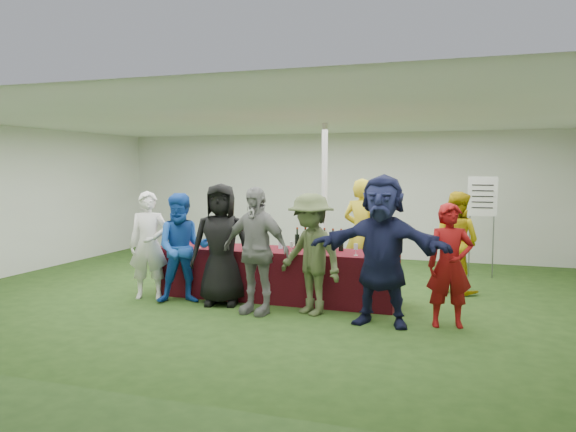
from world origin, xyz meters
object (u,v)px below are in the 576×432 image
(customer_5, at_px, (382,250))
(customer_2, at_px, (221,244))
(serving_table, at_px, (275,274))
(staff_pourer, at_px, (362,233))
(customer_0, at_px, (149,245))
(customer_1, at_px, (183,248))
(staff_back, at_px, (456,242))
(wine_list_sign, at_px, (482,204))
(customer_4, at_px, (311,254))
(dump_bucket, at_px, (384,250))
(customer_3, at_px, (255,250))
(customer_6, at_px, (450,265))

(customer_5, bearing_deg, customer_2, 175.45)
(serving_table, xyz_separation_m, staff_pourer, (1.06, 1.21, 0.52))
(customer_5, bearing_deg, customer_0, 178.01)
(customer_0, relative_size, customer_1, 1.01)
(staff_pourer, xyz_separation_m, customer_1, (-2.25, -1.86, -0.10))
(staff_back, bearing_deg, customer_1, 59.45)
(serving_table, xyz_separation_m, wine_list_sign, (2.92, 2.72, 0.94))
(customer_2, bearing_deg, customer_4, -19.23)
(serving_table, height_order, dump_bucket, dump_bucket)
(staff_back, height_order, customer_2, customer_2)
(staff_pourer, relative_size, customer_3, 1.04)
(customer_0, xyz_separation_m, customer_2, (1.19, 0.00, 0.06))
(serving_table, distance_m, staff_back, 2.89)
(customer_1, xyz_separation_m, customer_3, (1.22, -0.21, 0.06))
(customer_6, bearing_deg, dump_bucket, 137.80)
(customer_6, bearing_deg, customer_0, 164.45)
(staff_back, relative_size, customer_4, 0.98)
(dump_bucket, relative_size, customer_2, 0.14)
(staff_back, bearing_deg, customer_2, 62.42)
(wine_list_sign, bearing_deg, customer_4, -122.65)
(customer_5, xyz_separation_m, customer_6, (0.81, 0.18, -0.18))
(customer_0, distance_m, customer_2, 1.19)
(staff_back, bearing_deg, customer_3, 72.56)
(staff_pourer, xyz_separation_m, customer_3, (-1.03, -2.07, -0.04))
(staff_pourer, height_order, staff_back, staff_pourer)
(customer_3, xyz_separation_m, customer_4, (0.72, 0.19, -0.04))
(customer_3, height_order, customer_4, customer_3)
(wine_list_sign, relative_size, staff_back, 1.13)
(wine_list_sign, relative_size, customer_0, 1.12)
(staff_back, height_order, customer_1, customer_1)
(staff_back, distance_m, customer_2, 3.68)
(staff_back, height_order, customer_5, customer_5)
(staff_back, distance_m, customer_1, 4.22)
(customer_0, bearing_deg, customer_6, -23.14)
(customer_0, height_order, customer_3, customer_3)
(dump_bucket, height_order, wine_list_sign, wine_list_sign)
(dump_bucket, bearing_deg, staff_pourer, 112.49)
(customer_4, distance_m, customer_5, 1.01)
(staff_back, xyz_separation_m, customer_3, (-2.51, -2.19, 0.06))
(customer_1, distance_m, customer_3, 1.24)
(staff_pourer, relative_size, customer_6, 1.17)
(staff_back, relative_size, customer_1, 1.00)
(customer_1, relative_size, customer_5, 0.85)
(staff_back, xyz_separation_m, customer_4, (-1.79, -2.00, 0.02))
(customer_6, bearing_deg, customer_5, 178.90)
(serving_table, height_order, staff_pourer, staff_pourer)
(dump_bucket, xyz_separation_m, customer_0, (-3.46, -0.34, -0.04))
(serving_table, bearing_deg, customer_0, -162.68)
(wine_list_sign, relative_size, customer_3, 1.05)
(customer_0, bearing_deg, staff_pourer, 10.30)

